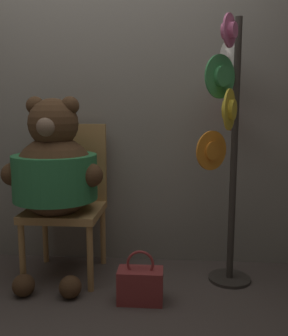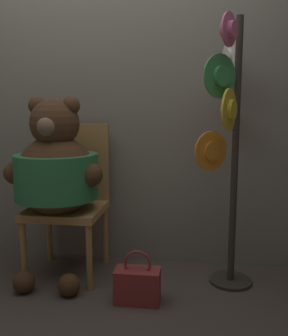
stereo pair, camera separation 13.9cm
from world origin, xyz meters
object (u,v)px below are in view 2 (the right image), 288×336
(hat_display_rack, at_px, (228,131))
(handbag_on_ground, at_px, (137,285))
(chair, at_px, (70,194))
(teddy_bear, at_px, (56,171))

(hat_display_rack, bearing_deg, handbag_on_ground, -149.28)
(chair, distance_m, handbag_on_ground, 0.82)
(chair, relative_size, hat_display_rack, 0.61)
(chair, relative_size, teddy_bear, 0.85)
(chair, bearing_deg, teddy_bear, -100.57)
(hat_display_rack, bearing_deg, chair, 174.20)
(teddy_bear, xyz_separation_m, handbag_on_ground, (0.58, -0.25, -0.63))
(hat_display_rack, distance_m, handbag_on_ground, 1.09)
(chair, height_order, teddy_bear, teddy_bear)
(teddy_bear, xyz_separation_m, hat_display_rack, (1.10, 0.06, 0.26))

